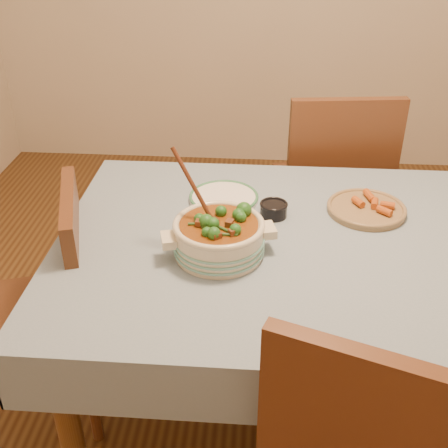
# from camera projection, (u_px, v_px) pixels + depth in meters

# --- Properties ---
(floor) EXTENTS (4.50, 4.50, 0.00)m
(floor) POSITION_uv_depth(u_px,v_px,m) (310.00, 412.00, 2.10)
(floor) COLOR #442713
(floor) RESTS_ON ground
(dining_table) EXTENTS (1.68, 1.08, 0.76)m
(dining_table) POSITION_uv_depth(u_px,v_px,m) (327.00, 267.00, 1.75)
(dining_table) COLOR brown
(dining_table) RESTS_ON floor
(stew_casserole) EXTENTS (0.34, 0.32, 0.32)m
(stew_casserole) POSITION_uv_depth(u_px,v_px,m) (219.00, 235.00, 1.62)
(stew_casserole) COLOR beige
(stew_casserole) RESTS_ON dining_table
(white_plate) EXTENTS (0.24, 0.24, 0.02)m
(white_plate) POSITION_uv_depth(u_px,v_px,m) (224.00, 197.00, 1.93)
(white_plate) COLOR white
(white_plate) RESTS_ON dining_table
(condiment_bowl) EXTENTS (0.10, 0.10, 0.05)m
(condiment_bowl) POSITION_uv_depth(u_px,v_px,m) (274.00, 209.00, 1.83)
(condiment_bowl) COLOR black
(condiment_bowl) RESTS_ON dining_table
(fried_plate) EXTENTS (0.26, 0.26, 0.04)m
(fried_plate) POSITION_uv_depth(u_px,v_px,m) (367.00, 208.00, 1.86)
(fried_plate) COLOR #937551
(fried_plate) RESTS_ON dining_table
(chair_far) EXTENTS (0.51, 0.51, 0.98)m
(chair_far) POSITION_uv_depth(u_px,v_px,m) (333.00, 183.00, 2.49)
(chair_far) COLOR #582E1B
(chair_far) RESTS_ON floor
(chair_left) EXTENTS (0.52, 0.52, 0.89)m
(chair_left) POSITION_uv_depth(u_px,v_px,m) (51.00, 299.00, 1.87)
(chair_left) COLOR #582E1B
(chair_left) RESTS_ON floor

